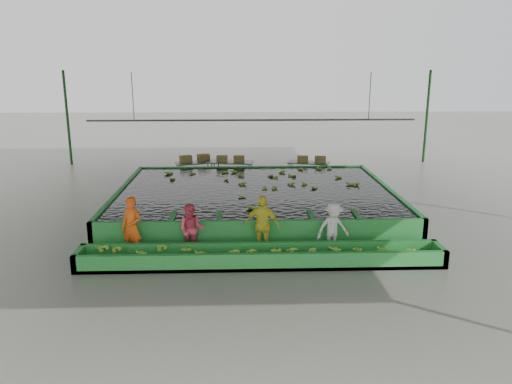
{
  "coord_description": "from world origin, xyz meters",
  "views": [
    {
      "loc": [
        -0.6,
        -16.32,
        5.38
      ],
      "look_at": [
        0.0,
        0.5,
        1.0
      ],
      "focal_mm": 35.0,
      "sensor_mm": 36.0,
      "label": 1
    }
  ],
  "objects_px": {
    "worker_b": "(191,230)",
    "packing_table_right": "(308,171)",
    "packing_table_left": "(198,171)",
    "box_stack_right": "(311,162)",
    "worker_c": "(262,225)",
    "worker_a": "(132,227)",
    "box_stack_mid": "(231,162)",
    "flotation_tank": "(255,200)",
    "box_stack_left": "(195,161)",
    "packing_table_mid": "(230,172)",
    "sorting_trough": "(261,256)",
    "worker_d": "(333,228)"
  },
  "relations": [
    {
      "from": "worker_c",
      "to": "packing_table_mid",
      "type": "relative_size",
      "value": 0.82
    },
    {
      "from": "box_stack_mid",
      "to": "worker_d",
      "type": "bearing_deg",
      "value": -71.15
    },
    {
      "from": "flotation_tank",
      "to": "box_stack_mid",
      "type": "bearing_deg",
      "value": 101.69
    },
    {
      "from": "worker_a",
      "to": "box_stack_left",
      "type": "bearing_deg",
      "value": 107.98
    },
    {
      "from": "box_stack_mid",
      "to": "box_stack_right",
      "type": "relative_size",
      "value": 0.96
    },
    {
      "from": "sorting_trough",
      "to": "box_stack_right",
      "type": "height_order",
      "value": "box_stack_right"
    },
    {
      "from": "worker_b",
      "to": "box_stack_left",
      "type": "xyz_separation_m",
      "value": [
        -0.69,
        9.42,
        0.15
      ]
    },
    {
      "from": "flotation_tank",
      "to": "packing_table_left",
      "type": "distance_m",
      "value": 5.62
    },
    {
      "from": "worker_a",
      "to": "packing_table_right",
      "type": "distance_m",
      "value": 11.26
    },
    {
      "from": "box_stack_left",
      "to": "box_stack_right",
      "type": "distance_m",
      "value": 5.45
    },
    {
      "from": "worker_b",
      "to": "packing_table_mid",
      "type": "distance_m",
      "value": 9.11
    },
    {
      "from": "packing_table_mid",
      "to": "packing_table_right",
      "type": "relative_size",
      "value": 1.12
    },
    {
      "from": "worker_a",
      "to": "worker_b",
      "type": "xyz_separation_m",
      "value": [
        1.68,
        -0.0,
        -0.11
      ]
    },
    {
      "from": "worker_b",
      "to": "packing_table_left",
      "type": "xyz_separation_m",
      "value": [
        -0.55,
        9.33,
        -0.31
      ]
    },
    {
      "from": "flotation_tank",
      "to": "worker_b",
      "type": "xyz_separation_m",
      "value": [
        -1.96,
        -4.3,
        0.31
      ]
    },
    {
      "from": "worker_c",
      "to": "packing_table_left",
      "type": "distance_m",
      "value": 9.68
    },
    {
      "from": "box_stack_right",
      "to": "worker_b",
      "type": "bearing_deg",
      "value": -117.21
    },
    {
      "from": "packing_table_left",
      "to": "box_stack_mid",
      "type": "relative_size",
      "value": 1.57
    },
    {
      "from": "packing_table_right",
      "to": "box_stack_left",
      "type": "relative_size",
      "value": 1.36
    },
    {
      "from": "packing_table_mid",
      "to": "box_stack_right",
      "type": "height_order",
      "value": "box_stack_right"
    },
    {
      "from": "packing_table_mid",
      "to": "box_stack_left",
      "type": "xyz_separation_m",
      "value": [
        -1.65,
        0.36,
        0.43
      ]
    },
    {
      "from": "worker_b",
      "to": "box_stack_right",
      "type": "distance_m",
      "value": 10.42
    },
    {
      "from": "box_stack_right",
      "to": "worker_c",
      "type": "bearing_deg",
      "value": -106.56
    },
    {
      "from": "worker_b",
      "to": "packing_table_left",
      "type": "bearing_deg",
      "value": 100.99
    },
    {
      "from": "worker_a",
      "to": "packing_table_left",
      "type": "distance_m",
      "value": 9.41
    },
    {
      "from": "worker_c",
      "to": "box_stack_right",
      "type": "relative_size",
      "value": 1.33
    },
    {
      "from": "worker_c",
      "to": "packing_table_right",
      "type": "bearing_deg",
      "value": 92.46
    },
    {
      "from": "flotation_tank",
      "to": "box_stack_right",
      "type": "distance_m",
      "value": 5.72
    },
    {
      "from": "worker_b",
      "to": "box_stack_right",
      "type": "relative_size",
      "value": 1.15
    },
    {
      "from": "flotation_tank",
      "to": "sorting_trough",
      "type": "distance_m",
      "value": 5.1
    },
    {
      "from": "worker_a",
      "to": "box_stack_mid",
      "type": "bearing_deg",
      "value": 97.45
    },
    {
      "from": "worker_c",
      "to": "box_stack_mid",
      "type": "relative_size",
      "value": 1.38
    },
    {
      "from": "packing_table_mid",
      "to": "box_stack_left",
      "type": "relative_size",
      "value": 1.52
    },
    {
      "from": "worker_c",
      "to": "packing_table_right",
      "type": "distance_m",
      "value": 9.69
    },
    {
      "from": "packing_table_mid",
      "to": "box_stack_left",
      "type": "height_order",
      "value": "box_stack_left"
    },
    {
      "from": "packing_table_mid",
      "to": "packing_table_right",
      "type": "distance_m",
      "value": 3.68
    },
    {
      "from": "sorting_trough",
      "to": "packing_table_left",
      "type": "relative_size",
      "value": 5.0
    },
    {
      "from": "box_stack_right",
      "to": "box_stack_left",
      "type": "bearing_deg",
      "value": 178.36
    },
    {
      "from": "sorting_trough",
      "to": "worker_c",
      "type": "bearing_deg",
      "value": 86.39
    },
    {
      "from": "packing_table_right",
      "to": "box_stack_mid",
      "type": "height_order",
      "value": "box_stack_mid"
    },
    {
      "from": "box_stack_mid",
      "to": "packing_table_right",
      "type": "bearing_deg",
      "value": 5.15
    },
    {
      "from": "worker_b",
      "to": "packing_table_left",
      "type": "distance_m",
      "value": 9.35
    },
    {
      "from": "sorting_trough",
      "to": "box_stack_left",
      "type": "distance_m",
      "value": 10.58
    },
    {
      "from": "box_stack_left",
      "to": "box_stack_mid",
      "type": "height_order",
      "value": "box_stack_mid"
    },
    {
      "from": "flotation_tank",
      "to": "worker_c",
      "type": "bearing_deg",
      "value": -89.33
    },
    {
      "from": "worker_b",
      "to": "packing_table_right",
      "type": "bearing_deg",
      "value": 71.17
    },
    {
      "from": "sorting_trough",
      "to": "packing_table_mid",
      "type": "height_order",
      "value": "packing_table_mid"
    },
    {
      "from": "sorting_trough",
      "to": "box_stack_mid",
      "type": "xyz_separation_m",
      "value": [
        -0.97,
        9.78,
        0.72
      ]
    },
    {
      "from": "sorting_trough",
      "to": "packing_table_right",
      "type": "height_order",
      "value": "packing_table_right"
    },
    {
      "from": "packing_table_left",
      "to": "worker_a",
      "type": "bearing_deg",
      "value": -96.93
    }
  ]
}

